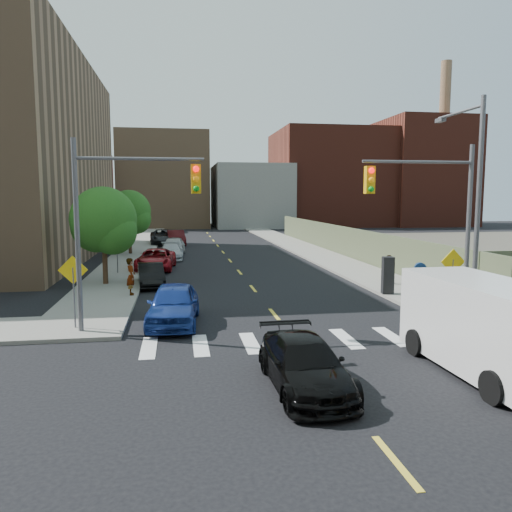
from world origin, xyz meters
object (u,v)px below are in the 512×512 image
object	(u,v)px
parked_car_red	(156,259)
parked_car_silver	(171,251)
parked_car_maroon	(176,238)
payphone	(388,275)
pedestrian_east	(388,269)
cargo_van	(482,323)
parked_car_black	(151,275)
mailbox	(420,277)
parked_car_white	(174,246)
pedestrian_west	(131,276)
parked_car_grey	(163,237)
black_sedan	(305,364)
parked_car_blue	(174,304)

from	to	relation	value
parked_car_red	parked_car_silver	size ratio (longest dim) A/B	1.17
parked_car_maroon	payphone	distance (m)	29.67
parked_car_maroon	pedestrian_east	world-z (taller)	pedestrian_east
parked_car_maroon	cargo_van	size ratio (longest dim) A/B	0.82
parked_car_black	mailbox	xyz separation A→B (m)	(13.72, -4.33, 0.22)
parked_car_white	parked_car_maroon	bearing A→B (deg)	93.17
parked_car_maroon	pedestrian_west	bearing A→B (deg)	-99.84
parked_car_red	parked_car_maroon	world-z (taller)	parked_car_maroon
parked_car_maroon	parked_car_red	bearing A→B (deg)	-99.68
parked_car_silver	cargo_van	world-z (taller)	cargo_van
parked_car_red	pedestrian_east	size ratio (longest dim) A/B	3.25
parked_car_grey	mailbox	xyz separation A→B (m)	(13.72, -29.01, 0.08)
parked_car_black	pedestrian_east	xyz separation A→B (m)	(13.06, -1.90, 0.30)
parked_car_black	black_sedan	xyz separation A→B (m)	(4.70, -15.76, 0.01)
black_sedan	mailbox	distance (m)	14.56
parked_car_maroon	parked_car_white	bearing A→B (deg)	-96.39
parked_car_maroon	parked_car_blue	bearing A→B (deg)	-95.23
black_sedan	payphone	size ratio (longest dim) A/B	2.44
black_sedan	pedestrian_east	distance (m)	16.19
parked_car_black	parked_car_white	xyz separation A→B (m)	(1.14, 15.00, 0.13)
mailbox	pedestrian_east	world-z (taller)	pedestrian_east
pedestrian_east	cargo_van	bearing A→B (deg)	90.80
parked_car_white	pedestrian_east	size ratio (longest dim) A/B	2.86
parked_car_black	parked_car_red	xyz separation A→B (m)	(0.00, 6.34, 0.08)
parked_car_grey	cargo_van	world-z (taller)	cargo_van
parked_car_black	cargo_van	xyz separation A→B (m)	(10.00, -15.29, 0.76)
parked_car_red	parked_car_maroon	bearing A→B (deg)	90.43
mailbox	payphone	xyz separation A→B (m)	(-1.92, -0.40, 0.21)
parked_car_maroon	mailbox	world-z (taller)	mailbox
mailbox	pedestrian_west	distance (m)	14.58
parked_car_silver	mailbox	xyz separation A→B (m)	(12.78, -16.34, 0.23)
payphone	parked_car_red	bearing A→B (deg)	144.64
parked_car_red	black_sedan	bearing A→B (deg)	-73.10
parked_car_blue	pedestrian_west	world-z (taller)	pedestrian_west
payphone	pedestrian_east	size ratio (longest dim) A/B	1.17
parked_car_white	mailbox	size ratio (longest dim) A/B	3.08
parked_car_red	payphone	xyz separation A→B (m)	(11.80, -11.08, 0.36)
black_sedan	cargo_van	bearing A→B (deg)	3.49
parked_car_blue	pedestrian_west	xyz separation A→B (m)	(-2.10, 5.53, 0.27)
parked_car_blue	parked_car_maroon	world-z (taller)	parked_car_blue
parked_car_blue	mailbox	xyz separation A→B (m)	(12.42, 4.22, 0.07)
cargo_van	parked_car_silver	bearing A→B (deg)	106.73
parked_car_blue	parked_car_red	world-z (taller)	parked_car_blue
parked_car_red	parked_car_white	distance (m)	8.73
parked_car_black	black_sedan	world-z (taller)	black_sedan
parked_car_silver	parked_car_white	bearing A→B (deg)	84.98
parked_car_black	pedestrian_west	size ratio (longest dim) A/B	2.13
cargo_van	pedestrian_west	bearing A→B (deg)	129.74
parked_car_white	parked_car_grey	distance (m)	9.74
black_sedan	parked_car_white	bearing A→B (deg)	94.99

